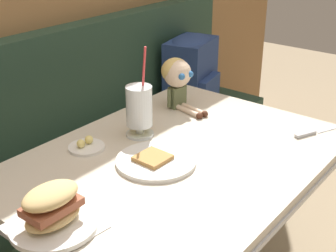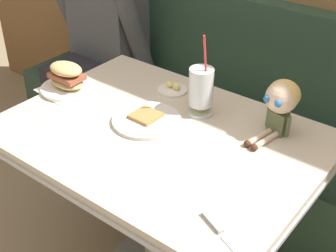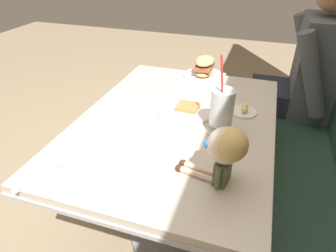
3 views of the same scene
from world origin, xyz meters
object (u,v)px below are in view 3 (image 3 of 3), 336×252
at_px(sandwich_plate, 204,69).
at_px(seated_doll, 225,149).
at_px(milkshake_glass, 222,110).
at_px(butter_saucer, 243,111).
at_px(diner_patron, 309,66).
at_px(butter_knife, 60,167).
at_px(toast_plate, 186,110).

distance_m(sandwich_plate, seated_doll, 0.84).
height_order(milkshake_glass, sandwich_plate, milkshake_glass).
bearing_deg(butter_saucer, diner_patron, 155.55).
relative_size(butter_saucer, butter_knife, 0.54).
bearing_deg(seated_doll, diner_patron, 163.97).
distance_m(toast_plate, butter_knife, 0.58).
relative_size(butter_knife, seated_doll, 0.99).
bearing_deg(milkshake_glass, diner_patron, 156.15).
relative_size(butter_saucer, seated_doll, 0.53).
relative_size(toast_plate, butter_knife, 1.12).
distance_m(sandwich_plate, butter_knife, 0.95).
height_order(milkshake_glass, seated_doll, milkshake_glass).
xyz_separation_m(milkshake_glass, diner_patron, (-0.88, 0.39, -0.10)).
distance_m(butter_knife, diner_patron, 1.53).
height_order(sandwich_plate, seated_doll, seated_doll).
height_order(butter_saucer, seated_doll, seated_doll).
distance_m(toast_plate, sandwich_plate, 0.41).
bearing_deg(butter_knife, sandwich_plate, 162.33).
relative_size(toast_plate, sandwich_plate, 1.13).
relative_size(milkshake_glass, diner_patron, 0.39).
height_order(toast_plate, milkshake_glass, milkshake_glass).
bearing_deg(sandwich_plate, diner_patron, 122.49).
relative_size(toast_plate, butter_saucer, 2.08).
bearing_deg(sandwich_plate, toast_plate, 1.35).
height_order(toast_plate, butter_saucer, butter_saucer).
bearing_deg(sandwich_plate, seated_doll, 16.12).
distance_m(seated_doll, diner_patron, 1.22).
bearing_deg(seated_doll, butter_knife, -79.11).
height_order(seated_doll, diner_patron, diner_patron).
bearing_deg(sandwich_plate, butter_knife, -17.67).
relative_size(toast_plate, milkshake_glass, 0.79).
bearing_deg(diner_patron, sandwich_plate, -57.51).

